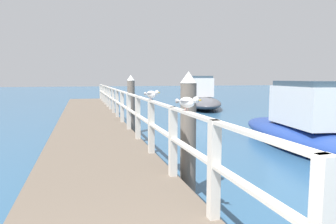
# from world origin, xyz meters

# --- Properties ---
(pier_deck) EXTENTS (2.38, 24.05, 0.49)m
(pier_deck) POSITION_xyz_m (0.00, 12.02, 0.25)
(pier_deck) COLOR brown
(pier_deck) RESTS_ON ground_plane
(pier_railing) EXTENTS (0.12, 22.57, 1.15)m
(pier_railing) POSITION_xyz_m (1.11, 12.02, 1.19)
(pier_railing) COLOR beige
(pier_railing) RESTS_ON pier_deck
(dock_piling_near) EXTENTS (0.29, 0.29, 2.22)m
(dock_piling_near) POSITION_xyz_m (1.49, 4.32, 1.12)
(dock_piling_near) COLOR #6B6056
(dock_piling_near) RESTS_ON ground_plane
(dock_piling_far) EXTENTS (0.29, 0.29, 2.22)m
(dock_piling_far) POSITION_xyz_m (1.49, 10.70, 1.12)
(dock_piling_far) COLOR #6B6056
(dock_piling_far) RESTS_ON ground_plane
(seagull_foreground) EXTENTS (0.25, 0.45, 0.21)m
(seagull_foreground) POSITION_xyz_m (1.12, 3.32, 1.77)
(seagull_foreground) COLOR white
(seagull_foreground) RESTS_ON pier_railing
(seagull_background) EXTENTS (0.26, 0.44, 0.21)m
(seagull_background) POSITION_xyz_m (1.12, 5.57, 1.77)
(seagull_background) COLOR white
(seagull_background) RESTS_ON pier_railing
(boat_1) EXTENTS (2.90, 6.31, 2.03)m
(boat_1) POSITION_xyz_m (6.14, 7.08, 0.67)
(boat_1) COLOR navy
(boat_1) RESTS_ON ground_plane
(boat_2) EXTENTS (4.27, 7.77, 2.27)m
(boat_2) POSITION_xyz_m (7.92, 19.62, 0.75)
(boat_2) COLOR #4C4C51
(boat_2) RESTS_ON ground_plane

